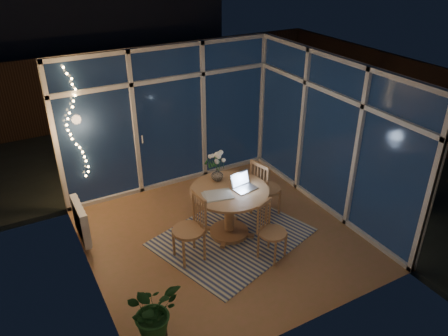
{
  "coord_description": "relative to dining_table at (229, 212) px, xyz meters",
  "views": [
    {
      "loc": [
        -2.66,
        -4.85,
        4.18
      ],
      "look_at": [
        0.15,
        0.25,
        1.06
      ],
      "focal_mm": 35.0,
      "sensor_mm": 36.0,
      "label": 1
    }
  ],
  "objects": [
    {
      "name": "floor",
      "position": [
        -0.12,
        -0.02,
        -0.41
      ],
      "size": [
        4.0,
        4.0,
        0.0
      ],
      "primitive_type": "plane",
      "color": "olive",
      "rests_on": "ground"
    },
    {
      "name": "ceiling",
      "position": [
        -0.12,
        -0.02,
        2.19
      ],
      "size": [
        4.0,
        4.0,
        0.0
      ],
      "primitive_type": "plane",
      "color": "silver",
      "rests_on": "wall_back"
    },
    {
      "name": "wall_back",
      "position": [
        -0.12,
        1.98,
        0.89
      ],
      "size": [
        4.0,
        0.04,
        2.6
      ],
      "primitive_type": "cube",
      "color": "silver",
      "rests_on": "floor"
    },
    {
      "name": "wall_front",
      "position": [
        -0.12,
        -2.02,
        0.89
      ],
      "size": [
        4.0,
        0.04,
        2.6
      ],
      "primitive_type": "cube",
      "color": "silver",
      "rests_on": "floor"
    },
    {
      "name": "wall_left",
      "position": [
        -2.12,
        -0.02,
        0.89
      ],
      "size": [
        0.04,
        4.0,
        2.6
      ],
      "primitive_type": "cube",
      "color": "silver",
      "rests_on": "floor"
    },
    {
      "name": "wall_right",
      "position": [
        1.88,
        -0.02,
        0.89
      ],
      "size": [
        0.04,
        4.0,
        2.6
      ],
      "primitive_type": "cube",
      "color": "silver",
      "rests_on": "floor"
    },
    {
      "name": "window_wall_back",
      "position": [
        -0.12,
        1.94,
        0.89
      ],
      "size": [
        4.0,
        0.1,
        2.6
      ],
      "primitive_type": "cube",
      "color": "silver",
      "rests_on": "floor"
    },
    {
      "name": "window_wall_right",
      "position": [
        1.84,
        -0.02,
        0.89
      ],
      "size": [
        0.1,
        4.0,
        2.6
      ],
      "primitive_type": "cube",
      "color": "silver",
      "rests_on": "floor"
    },
    {
      "name": "radiator",
      "position": [
        -2.06,
        0.88,
        -0.01
      ],
      "size": [
        0.1,
        0.7,
        0.58
      ],
      "primitive_type": "cube",
      "color": "silver",
      "rests_on": "wall_left"
    },
    {
      "name": "fairy_lights",
      "position": [
        -1.77,
        1.86,
        1.12
      ],
      "size": [
        0.24,
        0.1,
        1.85
      ],
      "primitive_type": null,
      "color": "#FFBF66",
      "rests_on": "window_wall_back"
    },
    {
      "name": "garden_patio",
      "position": [
        0.38,
        4.98,
        -0.47
      ],
      "size": [
        12.0,
        6.0,
        0.1
      ],
      "primitive_type": "cube",
      "color": "black",
      "rests_on": "ground"
    },
    {
      "name": "garden_fence",
      "position": [
        -0.12,
        5.48,
        0.49
      ],
      "size": [
        11.0,
        0.08,
        1.8
      ],
      "primitive_type": "cube",
      "color": "#321E12",
      "rests_on": "ground"
    },
    {
      "name": "neighbour_roof",
      "position": [
        0.18,
        8.48,
        1.79
      ],
      "size": [
        7.0,
        3.0,
        2.2
      ],
      "primitive_type": "cube",
      "color": "#34353E",
      "rests_on": "ground"
    },
    {
      "name": "garden_shrubs",
      "position": [
        -0.92,
        3.38,
        0.04
      ],
      "size": [
        0.9,
        0.9,
        0.9
      ],
      "primitive_type": "sphere",
      "color": "black",
      "rests_on": "ground"
    },
    {
      "name": "rug",
      "position": [
        0.0,
        -0.1,
        -0.4
      ],
      "size": [
        2.6,
        2.32,
        0.01
      ],
      "primitive_type": "cube",
      "rotation": [
        0.0,
        0.0,
        0.31
      ],
      "color": "beige",
      "rests_on": "floor"
    },
    {
      "name": "dining_table",
      "position": [
        0.0,
        0.0,
        0.0
      ],
      "size": [
        1.5,
        1.5,
        0.82
      ],
      "primitive_type": "cylinder",
      "rotation": [
        0.0,
        0.0,
        0.31
      ],
      "color": "#AF824F",
      "rests_on": "floor"
    },
    {
      "name": "chair_left",
      "position": [
        -0.8,
        -0.23,
        0.11
      ],
      "size": [
        0.5,
        0.5,
        1.04
      ],
      "primitive_type": "cube",
      "rotation": [
        0.0,
        0.0,
        -1.53
      ],
      "color": "#AF824F",
      "rests_on": "floor"
    },
    {
      "name": "chair_right",
      "position": [
        0.81,
        0.19,
        0.12
      ],
      "size": [
        0.59,
        0.59,
        1.05
      ],
      "primitive_type": "cube",
      "rotation": [
        0.0,
        0.0,
        1.82
      ],
      "color": "#AF824F",
      "rests_on": "floor"
    },
    {
      "name": "chair_front",
      "position": [
        0.27,
        -0.78,
        0.05
      ],
      "size": [
        0.55,
        0.55,
        0.91
      ],
      "primitive_type": "cube",
      "rotation": [
        0.0,
        0.0,
        0.4
      ],
      "color": "#AF824F",
      "rests_on": "floor"
    },
    {
      "name": "laptop",
      "position": [
        0.21,
        -0.1,
        0.53
      ],
      "size": [
        0.38,
        0.34,
        0.25
      ],
      "primitive_type": null,
      "rotation": [
        0.0,
        0.0,
        0.16
      ],
      "color": "#B8B8BC",
      "rests_on": "dining_table"
    },
    {
      "name": "flower_vase",
      "position": [
        -0.02,
        0.34,
        0.51
      ],
      "size": [
        0.25,
        0.25,
        0.21
      ],
      "primitive_type": "imported",
      "rotation": [
        0.0,
        0.0,
        0.31
      ],
      "color": "silver",
      "rests_on": "dining_table"
    },
    {
      "name": "bowl",
      "position": [
        0.32,
        0.27,
        0.43
      ],
      "size": [
        0.19,
        0.19,
        0.04
      ],
      "primitive_type": "imported",
      "rotation": [
        0.0,
        0.0,
        0.31
      ],
      "color": "silver",
      "rests_on": "dining_table"
    },
    {
      "name": "newspapers",
      "position": [
        -0.22,
        -0.04,
        0.41
      ],
      "size": [
        0.4,
        0.31,
        0.01
      ],
      "primitive_type": "cube",
      "rotation": [
        0.0,
        0.0,
        0.01
      ],
      "color": "beige",
      "rests_on": "dining_table"
    },
    {
      "name": "phone",
      "position": [
        0.15,
        -0.06,
        0.41
      ],
      "size": [
        0.1,
        0.06,
        0.01
      ],
      "primitive_type": "cube",
      "rotation": [
        0.0,
        0.0,
        0.11
      ],
      "color": "black",
      "rests_on": "dining_table"
    },
    {
      "name": "potted_plant",
      "position": [
        -1.77,
        -1.4,
        -0.03
      ],
      "size": [
        0.68,
        0.64,
        0.76
      ],
      "primitive_type": "imported",
      "rotation": [
        0.0,
        0.0,
        0.39
      ],
      "color": "#194820",
      "rests_on": "floor"
    }
  ]
}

